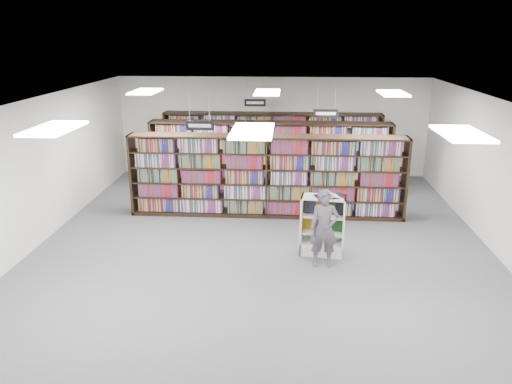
# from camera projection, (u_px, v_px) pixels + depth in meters

# --- Properties ---
(floor) EXTENTS (12.00, 12.00, 0.00)m
(floor) POSITION_uv_depth(u_px,v_px,m) (262.00, 246.00, 11.12)
(floor) COLOR #49494D
(floor) RESTS_ON ground
(ceiling) EXTENTS (10.00, 12.00, 0.10)m
(ceiling) POSITION_uv_depth(u_px,v_px,m) (263.00, 102.00, 10.15)
(ceiling) COLOR white
(ceiling) RESTS_ON wall_back
(wall_back) EXTENTS (10.00, 0.10, 3.20)m
(wall_back) POSITION_uv_depth(u_px,v_px,m) (272.00, 127.00, 16.34)
(wall_back) COLOR white
(wall_back) RESTS_ON ground
(wall_front) EXTENTS (10.00, 0.10, 3.20)m
(wall_front) POSITION_uv_depth(u_px,v_px,m) (231.00, 343.00, 4.93)
(wall_front) COLOR white
(wall_front) RESTS_ON ground
(wall_left) EXTENTS (0.10, 12.00, 3.20)m
(wall_left) POSITION_uv_depth(u_px,v_px,m) (36.00, 173.00, 10.95)
(wall_left) COLOR white
(wall_left) RESTS_ON ground
(wall_right) EXTENTS (0.10, 12.00, 3.20)m
(wall_right) POSITION_uv_depth(u_px,v_px,m) (503.00, 181.00, 10.33)
(wall_right) COLOR white
(wall_right) RESTS_ON ground
(bookshelf_row_near) EXTENTS (7.00, 0.60, 2.10)m
(bookshelf_row_near) POSITION_uv_depth(u_px,v_px,m) (267.00, 176.00, 12.71)
(bookshelf_row_near) COLOR black
(bookshelf_row_near) RESTS_ON floor
(bookshelf_row_mid) EXTENTS (7.00, 0.60, 2.10)m
(bookshelf_row_mid) POSITION_uv_depth(u_px,v_px,m) (270.00, 158.00, 14.61)
(bookshelf_row_mid) COLOR black
(bookshelf_row_mid) RESTS_ON floor
(bookshelf_row_far) EXTENTS (7.00, 0.60, 2.10)m
(bookshelf_row_far) POSITION_uv_depth(u_px,v_px,m) (272.00, 145.00, 16.22)
(bookshelf_row_far) COLOR black
(bookshelf_row_far) RESTS_ON floor
(aisle_sign_left) EXTENTS (0.65, 0.02, 0.80)m
(aisle_sign_left) POSITION_uv_depth(u_px,v_px,m) (200.00, 125.00, 11.40)
(aisle_sign_left) COLOR #B2B2B7
(aisle_sign_left) RESTS_ON ceiling
(aisle_sign_right) EXTENTS (0.65, 0.02, 0.80)m
(aisle_sign_right) POSITION_uv_depth(u_px,v_px,m) (326.00, 113.00, 13.11)
(aisle_sign_right) COLOR #B2B2B7
(aisle_sign_right) RESTS_ON ceiling
(aisle_sign_center) EXTENTS (0.65, 0.02, 0.80)m
(aisle_sign_center) POSITION_uv_depth(u_px,v_px,m) (255.00, 102.00, 15.14)
(aisle_sign_center) COLOR #B2B2B7
(aisle_sign_center) RESTS_ON ceiling
(troffer_front_left) EXTENTS (0.60, 1.20, 0.04)m
(troffer_front_left) POSITION_uv_depth(u_px,v_px,m) (54.00, 129.00, 7.50)
(troffer_front_left) COLOR white
(troffer_front_left) RESTS_ON ceiling
(troffer_front_center) EXTENTS (0.60, 1.20, 0.04)m
(troffer_front_center) POSITION_uv_depth(u_px,v_px,m) (252.00, 131.00, 7.31)
(troffer_front_center) COLOR white
(troffer_front_center) RESTS_ON ceiling
(troffer_front_right) EXTENTS (0.60, 1.20, 0.04)m
(troffer_front_right) POSITION_uv_depth(u_px,v_px,m) (461.00, 134.00, 7.12)
(troffer_front_right) COLOR white
(troffer_front_right) RESTS_ON ceiling
(troffer_back_left) EXTENTS (0.60, 1.20, 0.04)m
(troffer_back_left) POSITION_uv_depth(u_px,v_px,m) (146.00, 91.00, 12.25)
(troffer_back_left) COLOR white
(troffer_back_left) RESTS_ON ceiling
(troffer_back_center) EXTENTS (0.60, 1.20, 0.04)m
(troffer_back_center) POSITION_uv_depth(u_px,v_px,m) (267.00, 92.00, 12.06)
(troffer_back_center) COLOR white
(troffer_back_center) RESTS_ON ceiling
(troffer_back_right) EXTENTS (0.60, 1.20, 0.04)m
(troffer_back_right) POSITION_uv_depth(u_px,v_px,m) (393.00, 93.00, 11.88)
(troffer_back_right) COLOR white
(troffer_back_right) RESTS_ON ceiling
(endcap_display) EXTENTS (0.97, 0.57, 1.29)m
(endcap_display) POSITION_uv_depth(u_px,v_px,m) (322.00, 233.00, 10.63)
(endcap_display) COLOR silver
(endcap_display) RESTS_ON floor
(open_book) EXTENTS (0.70, 0.53, 0.13)m
(open_book) POSITION_uv_depth(u_px,v_px,m) (330.00, 195.00, 10.33)
(open_book) COLOR black
(open_book) RESTS_ON endcap_display
(shopper) EXTENTS (0.59, 0.40, 1.60)m
(shopper) POSITION_uv_depth(u_px,v_px,m) (324.00, 229.00, 9.96)
(shopper) COLOR #4F4954
(shopper) RESTS_ON floor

